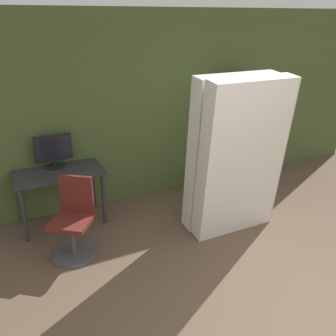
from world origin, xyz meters
TOP-DOWN VIEW (x-y plane):
  - wall_back at (0.00, 3.35)m, footprint 8.00×0.06m
  - desk at (-1.49, 3.02)m, footprint 1.12×0.61m
  - monitor at (-1.49, 3.19)m, footprint 0.47×0.23m
  - office_chair at (-1.51, 2.25)m, footprint 0.62×0.62m
  - bookshelf at (1.17, 3.21)m, footprint 0.63×0.29m
  - mattress_near at (0.46, 1.80)m, footprint 1.11×0.45m
  - mattress_far at (0.46, 2.07)m, footprint 1.11×0.42m

SIDE VIEW (x-z plane):
  - office_chair at x=-1.51m, z-range -0.09..0.83m
  - desk at x=-1.49m, z-range 0.26..1.00m
  - bookshelf at x=1.17m, z-range 0.01..1.76m
  - monitor at x=-1.49m, z-range 0.75..1.19m
  - mattress_far at x=0.46m, z-range 0.00..1.98m
  - mattress_near at x=0.46m, z-range 0.00..1.98m
  - wall_back at x=0.00m, z-range 0.00..2.70m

